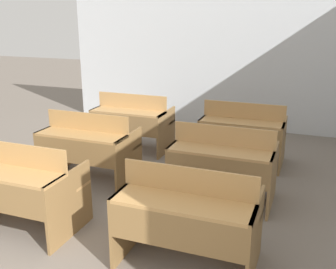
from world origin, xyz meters
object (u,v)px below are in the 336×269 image
bench_second_right (222,163)px  bench_front_left (18,185)px  bench_second_left (88,146)px  bench_third_left (132,121)px  bench_third_right (242,132)px  bench_front_right (188,216)px

bench_second_right → bench_front_left: bearing=-143.1°
bench_second_left → bench_front_left: bearing=-89.8°
bench_third_left → bench_third_right: (1.74, -0.00, 0.00)m
bench_second_left → bench_second_right: 1.75m
bench_front_right → bench_front_left: bearing=-179.9°
bench_second_left → bench_second_right: (1.75, 0.02, 0.00)m
bench_third_right → bench_front_right: bearing=-89.8°
bench_second_right → bench_third_right: same height
bench_third_left → bench_third_right: bearing=-0.1°
bench_front_right → bench_second_right: same height
bench_front_right → bench_third_right: same height
bench_second_left → bench_third_left: size_ratio=1.00×
bench_front_left → bench_second_left: 1.29m
bench_front_right → bench_second_left: bearing=143.8°
bench_third_left → bench_third_right: size_ratio=1.00×
bench_front_left → bench_third_left: (0.00, 2.58, 0.00)m
bench_second_right → bench_second_left: bearing=-179.4°
bench_second_left → bench_third_left: same height
bench_front_right → bench_second_left: (-1.75, 1.28, 0.00)m
bench_front_right → bench_third_left: 3.11m
bench_second_left → bench_third_left: 1.29m
bench_front_right → bench_third_left: (-1.75, 2.57, 0.00)m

